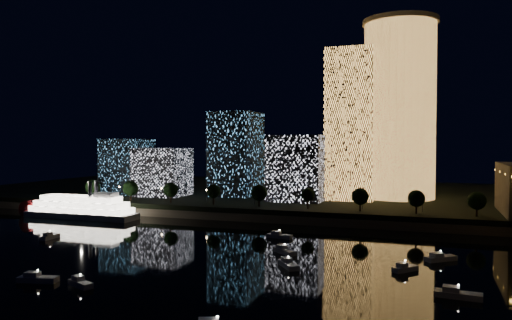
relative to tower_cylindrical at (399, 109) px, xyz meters
The scene contains 10 objects.
ground 147.84m from the tower_cylindrical, 98.48° to the right, with size 520.00×520.00×0.00m, color black.
far_bank 52.57m from the tower_cylindrical, 134.56° to the left, with size 420.00×160.00×5.00m, color black.
seawall 75.20m from the tower_cylindrical, 109.98° to the right, with size 420.00×6.00×3.00m, color #6B5E4C.
tower_cylindrical is the anchor object (origin of this frame).
tower_rectangular 24.46m from the tower_cylindrical, 149.61° to the right, with size 21.16×21.16×67.34m, color #FFB151.
midrise_blocks 91.01m from the tower_cylindrical, 166.22° to the right, with size 109.39×38.01×40.42m.
riverboat 148.13m from the tower_cylindrical, 149.15° to the right, with size 51.96×11.33×15.62m.
motorboats 136.34m from the tower_cylindrical, 100.91° to the right, with size 125.75×84.73×2.78m.
esplanade_trees 83.12m from the tower_cylindrical, 137.29° to the right, with size 166.58×6.82×8.91m.
street_lamps 79.89m from the tower_cylindrical, 140.58° to the right, with size 132.70×0.70×5.65m.
Camera 1 is at (35.25, -99.87, 30.63)m, focal length 35.00 mm.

